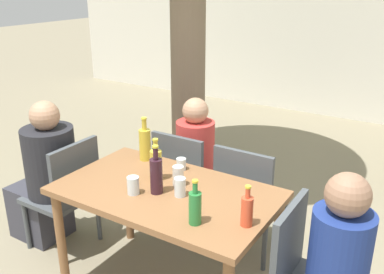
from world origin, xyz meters
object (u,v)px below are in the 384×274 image
at_px(patio_chair_2, 185,178).
at_px(person_seated_0, 46,180).
at_px(drinking_glass_2, 133,185).
at_px(wine_bottle_4, 156,175).
at_px(patio_chair_3, 248,196).
at_px(oil_cruet_3, 145,143).
at_px(drinking_glass_1, 178,176).
at_px(green_bottle_0, 195,207).
at_px(dining_table_front, 166,203).
at_px(oil_cruet_1, 156,164).
at_px(soda_bottle_2, 247,210).
at_px(patio_chair_0, 67,190).
at_px(drinking_glass_0, 180,187).
at_px(drinking_glass_3, 181,164).
at_px(person_seated_2, 201,168).

distance_m(patio_chair_2, person_seated_0, 1.07).
height_order(patio_chair_2, drinking_glass_2, patio_chair_2).
bearing_deg(wine_bottle_4, patio_chair_3, 66.83).
bearing_deg(oil_cruet_3, wine_bottle_4, -44.51).
bearing_deg(patio_chair_3, drinking_glass_2, 62.38).
height_order(patio_chair_3, drinking_glass_1, patio_chair_3).
bearing_deg(green_bottle_0, patio_chair_2, 125.79).
height_order(dining_table_front, person_seated_0, person_seated_0).
distance_m(patio_chair_2, wine_bottle_4, 0.82).
distance_m(person_seated_0, oil_cruet_1, 1.06).
distance_m(dining_table_front, soda_bottle_2, 0.63).
bearing_deg(person_seated_0, dining_table_front, 90.00).
height_order(patio_chair_0, oil_cruet_3, oil_cruet_3).
xyz_separation_m(person_seated_0, drinking_glass_0, (1.25, -0.02, 0.29)).
relative_size(patio_chair_3, green_bottle_0, 3.48).
relative_size(patio_chair_0, drinking_glass_2, 8.08).
bearing_deg(drinking_glass_0, drinking_glass_2, -153.32).
distance_m(patio_chair_3, drinking_glass_1, 0.68).
bearing_deg(oil_cruet_3, drinking_glass_1, -26.49).
xyz_separation_m(soda_bottle_2, drinking_glass_2, (-0.73, -0.04, -0.03)).
bearing_deg(drinking_glass_0, patio_chair_0, 178.94).
height_order(green_bottle_0, wine_bottle_4, wine_bottle_4).
xyz_separation_m(patio_chair_0, soda_bottle_2, (1.50, -0.10, 0.35)).
xyz_separation_m(patio_chair_3, drinking_glass_1, (-0.24, -0.54, 0.32)).
height_order(wine_bottle_4, drinking_glass_0, wine_bottle_4).
relative_size(wine_bottle_4, drinking_glass_0, 2.65).
xyz_separation_m(patio_chair_3, drinking_glass_3, (-0.35, -0.34, 0.30)).
xyz_separation_m(dining_table_front, drinking_glass_1, (0.03, 0.09, 0.16)).
bearing_deg(dining_table_front, wine_bottle_4, -113.63).
xyz_separation_m(oil_cruet_1, drinking_glass_1, (0.17, 0.01, -0.04)).
height_order(patio_chair_0, patio_chair_2, same).
bearing_deg(patio_chair_3, wine_bottle_4, 66.83).
bearing_deg(oil_cruet_3, patio_chair_0, -149.76).
distance_m(patio_chair_2, oil_cruet_3, 0.52).
xyz_separation_m(patio_chair_0, oil_cruet_1, (0.77, 0.08, 0.37)).
height_order(oil_cruet_1, drinking_glass_1, oil_cruet_1).
xyz_separation_m(patio_chair_0, wine_bottle_4, (0.88, -0.06, 0.38)).
bearing_deg(soda_bottle_2, dining_table_front, 170.19).
height_order(patio_chair_0, green_bottle_0, green_bottle_0).
height_order(soda_bottle_2, drinking_glass_2, soda_bottle_2).
distance_m(wine_bottle_4, drinking_glass_2, 0.15).
bearing_deg(person_seated_0, patio_chair_0, 90.00).
distance_m(patio_chair_0, person_seated_2, 1.08).
bearing_deg(person_seated_0, patio_chair_2, 126.07).
height_order(person_seated_0, green_bottle_0, person_seated_0).
relative_size(dining_table_front, patio_chair_2, 1.53).
bearing_deg(oil_cruet_3, person_seated_0, -158.08).
bearing_deg(drinking_glass_2, soda_bottle_2, 3.45).
relative_size(person_seated_2, oil_cruet_3, 3.53).
bearing_deg(soda_bottle_2, oil_cruet_1, 165.64).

